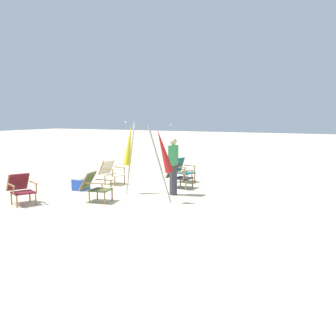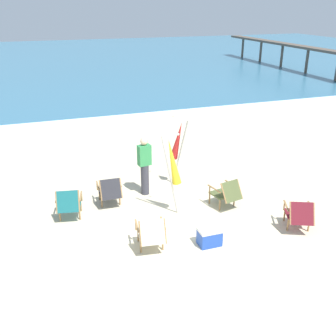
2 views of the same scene
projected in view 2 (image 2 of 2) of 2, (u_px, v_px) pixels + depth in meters
ground_plane at (170, 231)px, 9.09m from camera, size 80.00×80.00×0.00m
sea at (58, 60)px, 35.28m from camera, size 80.00×40.00×0.10m
surf_band at (97, 119)px, 17.63m from camera, size 80.00×1.10×0.06m
beach_chair_back_right at (151, 233)px, 8.24m from camera, size 0.67×0.81×0.79m
beach_chair_far_center at (110, 190)px, 10.09m from camera, size 0.62×0.76×0.79m
beach_chair_back_left at (299, 214)px, 8.98m from camera, size 0.84×0.94×0.77m
beach_chair_mid_center at (226, 193)px, 9.98m from camera, size 0.72×0.86×0.78m
beach_chair_front_right at (69, 203)px, 9.43m from camera, size 0.69×0.77×0.82m
umbrella_furled_yellow at (173, 162)px, 9.33m from camera, size 0.51×0.28×2.10m
umbrella_furled_red at (178, 141)px, 10.85m from camera, size 0.40×0.68×2.05m
person_near_chairs at (145, 166)px, 10.54m from camera, size 0.37×0.25×1.63m
cooler_box at (209, 236)px, 8.51m from camera, size 0.49×0.35×0.40m
pier_distant at (283, 46)px, 30.59m from camera, size 0.90×15.58×1.96m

